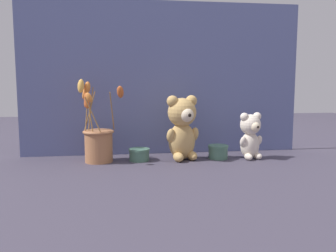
% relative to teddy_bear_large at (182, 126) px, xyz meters
% --- Properties ---
extents(ground_plane, '(4.00, 4.00, 0.00)m').
position_rel_teddy_bear_large_xyz_m(ground_plane, '(-0.06, -0.02, -0.14)').
color(ground_plane, '#3D3847').
extents(backdrop_wall, '(1.22, 0.02, 0.66)m').
position_rel_teddy_bear_large_xyz_m(backdrop_wall, '(-0.06, 0.15, 0.19)').
color(backdrop_wall, slate).
rests_on(backdrop_wall, ground).
extents(teddy_bear_large, '(0.15, 0.13, 0.26)m').
position_rel_teddy_bear_large_xyz_m(teddy_bear_large, '(0.00, 0.00, 0.00)').
color(teddy_bear_large, tan).
rests_on(teddy_bear_large, ground).
extents(teddy_bear_medium, '(0.11, 0.10, 0.19)m').
position_rel_teddy_bear_large_xyz_m(teddy_bear_medium, '(0.28, -0.02, -0.04)').
color(teddy_bear_medium, beige).
rests_on(teddy_bear_medium, ground).
extents(flower_vase, '(0.19, 0.17, 0.33)m').
position_rel_teddy_bear_large_xyz_m(flower_vase, '(-0.34, 0.01, -0.05)').
color(flower_vase, '#AD7047').
rests_on(flower_vase, ground).
extents(decorative_tin_tall, '(0.08, 0.08, 0.05)m').
position_rel_teddy_bear_large_xyz_m(decorative_tin_tall, '(-0.17, 0.01, -0.11)').
color(decorative_tin_tall, '#47705B').
rests_on(decorative_tin_tall, ground).
extents(decorative_tin_short, '(0.08, 0.08, 0.06)m').
position_rel_teddy_bear_large_xyz_m(decorative_tin_short, '(0.15, -0.00, -0.11)').
color(decorative_tin_short, '#47705B').
rests_on(decorative_tin_short, ground).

